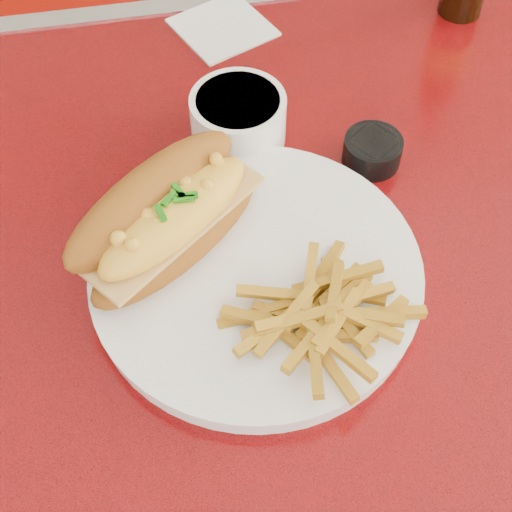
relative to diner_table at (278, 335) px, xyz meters
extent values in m
plane|color=silver|center=(0.00, 0.00, -0.61)|extent=(8.00, 8.00, 0.00)
cube|color=red|center=(0.00, 0.00, 0.14)|extent=(1.20, 0.80, 0.04)
cube|color=silver|center=(0.00, 0.40, 0.14)|extent=(1.22, 0.03, 0.04)
cylinder|color=silver|center=(0.00, 0.00, -0.24)|extent=(0.09, 0.09, 0.72)
cylinder|color=silver|center=(0.00, 0.00, -0.59)|extent=(0.52, 0.52, 0.03)
cube|color=#9C150A|center=(0.00, 0.78, -0.38)|extent=(1.20, 0.50, 0.45)
cylinder|color=white|center=(-0.03, -0.03, 0.17)|extent=(0.32, 0.32, 0.02)
cylinder|color=white|center=(-0.03, -0.03, 0.18)|extent=(0.33, 0.33, 0.00)
ellipsoid|color=#965518|center=(-0.10, 0.01, 0.20)|extent=(0.20, 0.18, 0.04)
cube|color=tan|center=(-0.10, 0.01, 0.22)|extent=(0.17, 0.15, 0.01)
ellipsoid|color=yellow|center=(-0.10, 0.01, 0.23)|extent=(0.17, 0.15, 0.04)
ellipsoid|color=#965518|center=(-0.11, 0.03, 0.23)|extent=(0.20, 0.18, 0.08)
cube|color=silver|center=(0.04, -0.05, 0.18)|extent=(0.02, 0.13, 0.00)
cube|color=silver|center=(0.04, 0.03, 0.18)|extent=(0.02, 0.03, 0.00)
cylinder|color=white|center=(-0.01, 0.16, 0.19)|extent=(0.11, 0.11, 0.06)
cylinder|color=black|center=(-0.01, 0.16, 0.21)|extent=(0.09, 0.09, 0.01)
cylinder|color=black|center=(0.12, 0.10, 0.18)|extent=(0.07, 0.07, 0.03)
cylinder|color=#DB834F|center=(0.12, 0.10, 0.19)|extent=(0.06, 0.06, 0.01)
cube|color=white|center=(0.00, 0.34, 0.16)|extent=(0.14, 0.14, 0.00)
camera|label=1|loc=(-0.10, -0.38, 0.71)|focal=50.00mm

